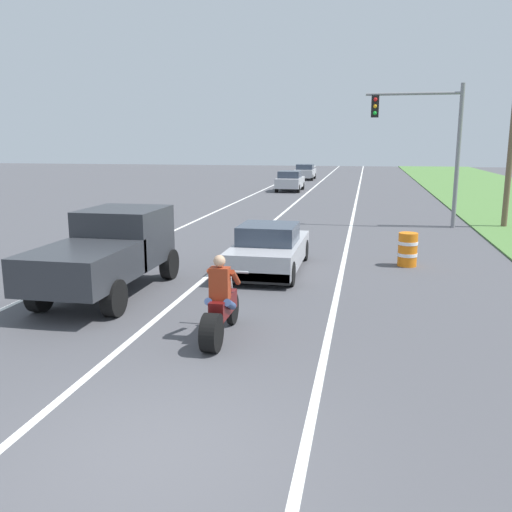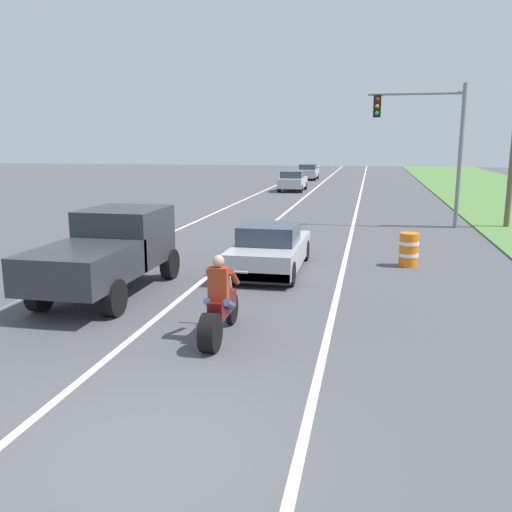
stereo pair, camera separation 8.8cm
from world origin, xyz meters
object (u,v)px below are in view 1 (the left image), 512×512
Objects in this scene: pickup_truck_left_lane_dark_grey at (109,249)px; distant_car_further_ahead at (305,172)px; sports_car_silver at (269,249)px; traffic_light_mast_near at (430,134)px; distant_car_far_ahead at (290,181)px; motorcycle_with_rider at (220,309)px; construction_barrel_nearest at (408,249)px.

distant_car_further_ahead is at bearing 89.90° from pickup_truck_left_lane_dark_grey.
traffic_light_mast_near reaches higher than sports_car_silver.
distant_car_far_ahead is at bearing 96.59° from sports_car_silver.
distant_car_far_ahead is 12.81m from distant_car_further_ahead.
motorcycle_with_rider reaches higher than sports_car_silver.
pickup_truck_left_lane_dark_grey is 15.55m from traffic_light_mast_near.
distant_car_far_ahead is (-3.08, 31.66, 0.18)m from motorcycle_with_rider.
motorcycle_with_rider is 4.31m from pickup_truck_left_lane_dark_grey.
pickup_truck_left_lane_dark_grey is at bearing -90.10° from distant_car_further_ahead.
distant_car_further_ahead is (0.08, 41.92, -0.33)m from pickup_truck_left_lane_dark_grey.
motorcycle_with_rider is 0.55× the size of distant_car_far_ahead.
traffic_light_mast_near is 30.61m from distant_car_further_ahead.
distant_car_far_ahead is at bearing 89.30° from pickup_truck_left_lane_dark_grey.
traffic_light_mast_near is at bearing 61.54° from sports_car_silver.
construction_barrel_nearest is at bearing 20.37° from sports_car_silver.
sports_car_silver is 11.36m from traffic_light_mast_near.
distant_car_far_ahead is 1.00× the size of distant_car_further_ahead.
distant_car_further_ahead is at bearing 94.32° from motorcycle_with_rider.
sports_car_silver reaches higher than construction_barrel_nearest.
traffic_light_mast_near is at bearing -73.87° from distant_car_further_ahead.
construction_barrel_nearest is at bearing -98.84° from traffic_light_mast_near.
construction_barrel_nearest is (7.28, 4.58, -0.60)m from pickup_truck_left_lane_dark_grey.
distant_car_further_ahead is (-8.46, 29.25, -3.18)m from traffic_light_mast_near.
motorcycle_with_rider is 0.51× the size of sports_car_silver.
motorcycle_with_rider is 0.37× the size of traffic_light_mast_near.
distant_car_far_ahead is (0.36, 29.12, -0.33)m from pickup_truck_left_lane_dark_grey.
motorcycle_with_rider is 0.55× the size of distant_car_further_ahead.
traffic_light_mast_near is (5.18, 9.55, 3.33)m from sports_car_silver.
pickup_truck_left_lane_dark_grey is (-3.44, 2.54, 0.51)m from motorcycle_with_rider.
construction_barrel_nearest is at bearing 32.19° from pickup_truck_left_lane_dark_grey.
pickup_truck_left_lane_dark_grey is (-3.36, -3.13, 0.48)m from sports_car_silver.
construction_barrel_nearest is 0.25× the size of distant_car_further_ahead.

